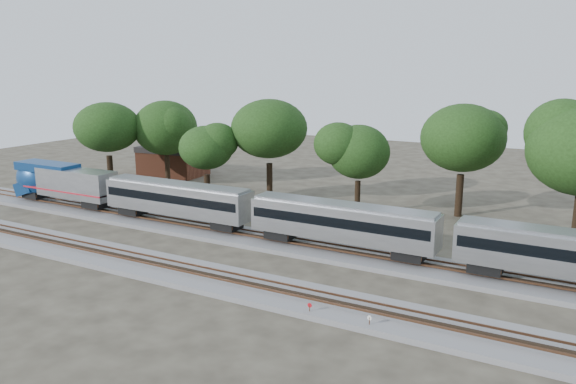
# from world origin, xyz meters

# --- Properties ---
(ground) EXTENTS (160.00, 160.00, 0.00)m
(ground) POSITION_xyz_m (0.00, 0.00, 0.00)
(ground) COLOR #383328
(ground) RESTS_ON ground
(track_far) EXTENTS (160.00, 5.00, 0.73)m
(track_far) POSITION_xyz_m (0.00, 6.00, 0.21)
(track_far) COLOR slate
(track_far) RESTS_ON ground
(track_near) EXTENTS (160.00, 5.00, 0.73)m
(track_near) POSITION_xyz_m (0.00, -4.00, 0.21)
(track_near) COLOR slate
(track_near) RESTS_ON ground
(train) EXTENTS (84.76, 2.91, 4.30)m
(train) POSITION_xyz_m (3.14, 6.00, 3.05)
(train) COLOR silver
(train) RESTS_ON ground
(switch_stand_red) EXTENTS (0.30, 0.06, 0.96)m
(switch_stand_red) POSITION_xyz_m (5.94, -5.96, 0.61)
(switch_stand_red) COLOR #512D19
(switch_stand_red) RESTS_ON ground
(switch_stand_white) EXTENTS (0.31, 0.11, 0.99)m
(switch_stand_white) POSITION_xyz_m (9.99, -5.92, 0.63)
(switch_stand_white) COLOR #512D19
(switch_stand_white) RESTS_ON ground
(switch_lever) EXTENTS (0.56, 0.43, 0.30)m
(switch_lever) POSITION_xyz_m (5.72, -5.99, 0.15)
(switch_lever) COLOR #512D19
(switch_lever) RESTS_ON ground
(brick_building) EXTENTS (9.54, 7.14, 4.32)m
(brick_building) POSITION_xyz_m (-32.92, 27.24, 2.18)
(brick_building) COLOR brown
(brick_building) RESTS_ON ground
(tree_0) EXTENTS (8.18, 8.18, 11.54)m
(tree_0) POSITION_xyz_m (-34.22, 16.21, 8.03)
(tree_0) COLOR black
(tree_0) RESTS_ON ground
(tree_1) EXTENTS (7.88, 7.88, 11.11)m
(tree_1) POSITION_xyz_m (-28.87, 21.23, 7.73)
(tree_1) COLOR black
(tree_1) RESTS_ON ground
(tree_2) EXTENTS (6.81, 6.81, 9.61)m
(tree_2) POSITION_xyz_m (-17.61, 14.92, 6.68)
(tree_2) COLOR black
(tree_2) RESTS_ON ground
(tree_3) EXTENTS (8.86, 8.86, 12.50)m
(tree_3) POSITION_xyz_m (-11.91, 19.39, 8.70)
(tree_3) COLOR black
(tree_3) RESTS_ON ground
(tree_4) EXTENTS (6.96, 6.96, 9.81)m
(tree_4) POSITION_xyz_m (-0.89, 19.37, 6.82)
(tree_4) COLOR black
(tree_4) RESTS_ON ground
(tree_5) EXTENTS (8.58, 8.58, 12.09)m
(tree_5) POSITION_xyz_m (8.91, 23.85, 8.42)
(tree_5) COLOR black
(tree_5) RESTS_ON ground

